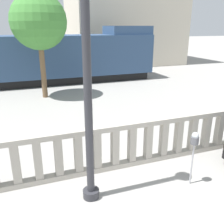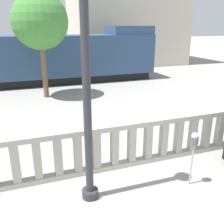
% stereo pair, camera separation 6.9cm
% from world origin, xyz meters
% --- Properties ---
extents(balustrade, '(15.10, 0.24, 1.32)m').
position_xyz_m(balustrade, '(0.00, 3.09, 0.66)').
color(balustrade, '#ADA599').
rests_on(balustrade, ground).
extents(lamppost, '(0.42, 0.42, 6.04)m').
position_xyz_m(lamppost, '(-1.51, 2.07, 3.43)').
color(lamppost, '#2D2D33').
rests_on(lamppost, ground).
extents(parking_meter, '(0.20, 0.20, 1.44)m').
position_xyz_m(parking_meter, '(1.03, 1.71, 1.18)').
color(parking_meter, '#99999E').
rests_on(parking_meter, ground).
extents(building_block, '(11.16, 7.07, 11.78)m').
position_xyz_m(building_block, '(7.92, 22.59, 5.89)').
color(building_block, beige).
rests_on(building_block, ground).
extents(tree_left, '(2.93, 2.93, 5.54)m').
position_xyz_m(tree_left, '(-1.59, 11.47, 4.05)').
color(tree_left, brown).
rests_on(tree_left, ground).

